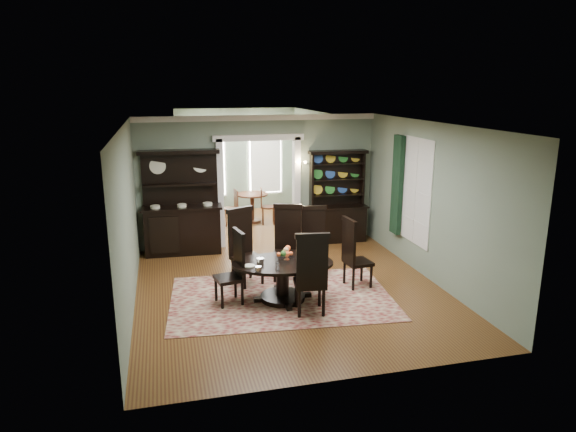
# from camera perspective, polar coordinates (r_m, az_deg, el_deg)

# --- Properties ---
(room) EXTENTS (5.51, 6.01, 3.01)m
(room) POSITION_cam_1_polar(r_m,az_deg,el_deg) (9.05, 0.22, 1.08)
(room) COLOR brown
(room) RESTS_ON ground
(parlor) EXTENTS (3.51, 3.50, 3.01)m
(parlor) POSITION_cam_1_polar(r_m,az_deg,el_deg) (14.35, -5.17, 5.76)
(parlor) COLOR brown
(parlor) RESTS_ON ground
(doorway_trim) EXTENTS (2.08, 0.25, 2.57)m
(doorway_trim) POSITION_cam_1_polar(r_m,az_deg,el_deg) (11.87, -3.28, 4.47)
(doorway_trim) COLOR silver
(doorway_trim) RESTS_ON floor
(right_window) EXTENTS (0.15, 1.47, 2.12)m
(right_window) POSITION_cam_1_polar(r_m,az_deg,el_deg) (10.79, 13.06, 3.02)
(right_window) COLOR white
(right_window) RESTS_ON wall_right
(wall_sconce) EXTENTS (0.27, 0.21, 0.21)m
(wall_sconce) POSITION_cam_1_polar(r_m,az_deg,el_deg) (11.89, 1.37, 5.83)
(wall_sconce) COLOR #C28033
(wall_sconce) RESTS_ON back_wall_right
(rug) EXTENTS (4.07, 2.83, 0.01)m
(rug) POSITION_cam_1_polar(r_m,az_deg,el_deg) (9.18, -0.73, -9.06)
(rug) COLOR maroon
(rug) RESTS_ON floor
(dining_table) EXTENTS (1.90, 1.85, 0.69)m
(dining_table) POSITION_cam_1_polar(r_m,az_deg,el_deg) (8.93, -0.60, -6.44)
(dining_table) COLOR black
(dining_table) RESTS_ON rug
(centerpiece) EXTENTS (1.45, 0.93, 0.24)m
(centerpiece) POSITION_cam_1_polar(r_m,az_deg,el_deg) (8.93, -0.22, -4.52)
(centerpiece) COLOR white
(centerpiece) RESTS_ON dining_table
(chair_far_left) EXTENTS (0.69, 0.68, 1.44)m
(chair_far_left) POSITION_cam_1_polar(r_m,az_deg,el_deg) (9.67, -4.98, -3.11)
(chair_far_left) COLOR black
(chair_far_left) RESTS_ON rug
(chair_far_mid) EXTENTS (0.68, 0.66, 1.45)m
(chair_far_mid) POSITION_cam_1_polar(r_m,az_deg,el_deg) (9.88, -0.08, -2.66)
(chair_far_mid) COLOR black
(chair_far_mid) RESTS_ON rug
(chair_far_right) EXTENTS (0.57, 0.54, 1.35)m
(chair_far_right) POSITION_cam_1_polar(r_m,az_deg,el_deg) (10.17, 2.87, -2.48)
(chair_far_right) COLOR black
(chair_far_right) RESTS_ON rug
(chair_end_left) EXTENTS (0.53, 0.55, 1.28)m
(chair_end_left) POSITION_cam_1_polar(r_m,az_deg,el_deg) (8.81, -5.98, -5.48)
(chair_end_left) COLOR black
(chair_end_left) RESTS_ON rug
(chair_end_right) EXTENTS (0.51, 0.54, 1.32)m
(chair_end_right) POSITION_cam_1_polar(r_m,az_deg,el_deg) (9.50, 7.23, -3.91)
(chair_end_right) COLOR black
(chair_end_right) RESTS_ON rug
(chair_near) EXTENTS (0.59, 0.57, 1.43)m
(chair_near) POSITION_cam_1_polar(r_m,az_deg,el_deg) (8.26, 2.59, -6.25)
(chair_near) COLOR black
(chair_near) RESTS_ON rug
(sideboard) EXTENTS (1.77, 0.70, 2.29)m
(sideboard) POSITION_cam_1_polar(r_m,az_deg,el_deg) (11.59, -11.67, -0.19)
(sideboard) COLOR black
(sideboard) RESTS_ON floor
(welsh_dresser) EXTENTS (1.41, 0.55, 2.17)m
(welsh_dresser) POSITION_cam_1_polar(r_m,az_deg,el_deg) (12.29, 5.50, 0.82)
(welsh_dresser) COLOR black
(welsh_dresser) RESTS_ON floor
(parlor_table) EXTENTS (0.86, 0.86, 0.79)m
(parlor_table) POSITION_cam_1_polar(r_m,az_deg,el_deg) (14.00, -4.00, 1.40)
(parlor_table) COLOR #502816
(parlor_table) RESTS_ON parlor_floor
(parlor_chair_left) EXTENTS (0.41, 0.40, 0.95)m
(parlor_chair_left) POSITION_cam_1_polar(r_m,az_deg,el_deg) (13.75, -6.22, 1.07)
(parlor_chair_left) COLOR #502816
(parlor_chair_left) RESTS_ON parlor_floor
(parlor_chair_right) EXTENTS (0.43, 0.42, 0.98)m
(parlor_chair_right) POSITION_cam_1_polar(r_m,az_deg,el_deg) (13.79, -2.51, 1.24)
(parlor_chair_right) COLOR #502816
(parlor_chair_right) RESTS_ON parlor_floor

